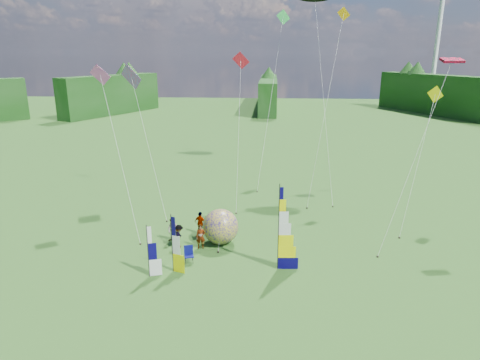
# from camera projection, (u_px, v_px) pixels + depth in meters

# --- Properties ---
(ground) EXTENTS (220.00, 220.00, 0.00)m
(ground) POSITION_uv_depth(u_px,v_px,m) (252.00, 289.00, 25.29)
(ground) COLOR #3A6328
(ground) RESTS_ON ground
(treeline_ring) EXTENTS (210.00, 210.00, 8.00)m
(treeline_ring) POSITION_uv_depth(u_px,v_px,m) (252.00, 226.00, 24.14)
(treeline_ring) COLOR #2C5324
(treeline_ring) RESTS_ON ground
(turbine_right) EXTENTS (8.00, 1.20, 30.00)m
(turbine_right) POSITION_uv_depth(u_px,v_px,m) (437.00, 46.00, 115.26)
(turbine_right) COLOR silver
(turbine_right) RESTS_ON ground
(feather_banner_main) EXTENTS (1.49, 0.21, 5.55)m
(feather_banner_main) POSITION_uv_depth(u_px,v_px,m) (279.00, 229.00, 26.79)
(feather_banner_main) COLOR #09044A
(feather_banner_main) RESTS_ON ground
(side_banner_left) EXTENTS (1.02, 0.41, 3.75)m
(side_banner_left) POSITION_uv_depth(u_px,v_px,m) (172.00, 244.00, 26.76)
(side_banner_left) COLOR #F3ED00
(side_banner_left) RESTS_ON ground
(side_banner_far) EXTENTS (0.97, 0.38, 3.34)m
(side_banner_far) POSITION_uv_depth(u_px,v_px,m) (148.00, 252.00, 26.21)
(side_banner_far) COLOR white
(side_banner_far) RESTS_ON ground
(bol_inflatable) EXTENTS (2.92, 2.92, 2.59)m
(bol_inflatable) POSITION_uv_depth(u_px,v_px,m) (221.00, 227.00, 30.95)
(bol_inflatable) COLOR #16056F
(bol_inflatable) RESTS_ON ground
(spectator_a) EXTENTS (0.71, 0.52, 1.80)m
(spectator_a) POSITION_uv_depth(u_px,v_px,m) (201.00, 237.00, 30.25)
(spectator_a) COLOR #66594C
(spectator_a) RESTS_ON ground
(spectator_b) EXTENTS (0.99, 0.73, 1.84)m
(spectator_b) POSITION_uv_depth(u_px,v_px,m) (173.00, 230.00, 31.27)
(spectator_b) COLOR #66594C
(spectator_b) RESTS_ON ground
(spectator_c) EXTENTS (0.44, 1.11, 1.70)m
(spectator_c) POSITION_uv_depth(u_px,v_px,m) (179.00, 236.00, 30.44)
(spectator_c) COLOR #66594C
(spectator_c) RESTS_ON ground
(spectator_d) EXTENTS (1.13, 0.85, 1.79)m
(spectator_d) POSITION_uv_depth(u_px,v_px,m) (201.00, 223.00, 32.65)
(spectator_d) COLOR #66594C
(spectator_d) RESTS_ON ground
(camp_chair) EXTENTS (0.80, 0.80, 1.13)m
(camp_chair) POSITION_uv_depth(u_px,v_px,m) (189.00, 255.00, 28.26)
(camp_chair) COLOR #060949
(camp_chair) RESTS_ON ground
(kite_whale) EXTENTS (9.05, 15.62, 21.06)m
(kite_whale) POSITION_uv_depth(u_px,v_px,m) (324.00, 84.00, 40.81)
(kite_whale) COLOR black
(kite_whale) RESTS_ON ground
(kite_rainbow_delta) EXTENTS (12.42, 13.73, 13.24)m
(kite_rainbow_delta) POSITION_uv_depth(u_px,v_px,m) (147.00, 134.00, 36.99)
(kite_rainbow_delta) COLOR #DB2650
(kite_rainbow_delta) RESTS_ON ground
(kite_parafoil) EXTENTS (9.11, 9.75, 14.50)m
(kite_parafoil) POSITION_uv_depth(u_px,v_px,m) (417.00, 144.00, 29.88)
(kite_parafoil) COLOR red
(kite_parafoil) RESTS_ON ground
(small_kite_red) EXTENTS (3.66, 9.89, 14.04)m
(small_kite_red) POSITION_uv_depth(u_px,v_px,m) (239.00, 127.00, 38.33)
(small_kite_red) COLOR red
(small_kite_red) RESTS_ON ground
(small_kite_orange) EXTENTS (6.81, 10.08, 17.93)m
(small_kite_orange) POSITION_uv_depth(u_px,v_px,m) (326.00, 103.00, 39.05)
(small_kite_orange) COLOR orange
(small_kite_orange) RESTS_ON ground
(small_kite_yellow) EXTENTS (7.64, 9.59, 11.34)m
(small_kite_yellow) POSITION_uv_depth(u_px,v_px,m) (419.00, 156.00, 33.31)
(small_kite_yellow) COLOR #DBD402
(small_kite_yellow) RESTS_ON ground
(small_kite_pink) EXTENTS (8.26, 10.27, 13.13)m
(small_kite_pink) POSITION_uv_depth(u_px,v_px,m) (118.00, 146.00, 32.60)
(small_kite_pink) COLOR #D155A3
(small_kite_pink) RESTS_ON ground
(small_kite_green) EXTENTS (10.21, 14.42, 18.60)m
(small_kite_green) POSITION_uv_depth(u_px,v_px,m) (271.00, 93.00, 45.20)
(small_kite_green) COLOR #35C95E
(small_kite_green) RESTS_ON ground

